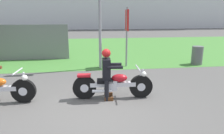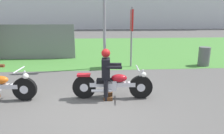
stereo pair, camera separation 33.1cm
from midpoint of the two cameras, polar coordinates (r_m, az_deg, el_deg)
name	(u,v)px [view 2 (the right image)]	position (r m, az deg, el deg)	size (l,w,h in m)	color
ground	(88,109)	(5.25, -4.73, -11.51)	(120.00, 120.00, 0.00)	#565451
grass_verge	(94,48)	(14.54, -4.36, 5.27)	(60.00, 12.00, 0.01)	#478438
motorcycle_lead	(113,85)	(5.74, 1.87, -4.93)	(2.23, 0.66, 0.88)	black
rider_lead	(107,70)	(5.61, 0.18, -0.82)	(0.57, 0.48, 1.40)	black
trash_can	(204,56)	(10.37, 25.01, 2.68)	(0.51, 0.51, 0.86)	#595E5B
sign_banner	(132,28)	(9.13, 6.52, 10.72)	(0.08, 0.60, 2.60)	gray
fence_segment	(6,42)	(11.94, -26.53, 6.18)	(7.00, 0.06, 1.80)	slate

